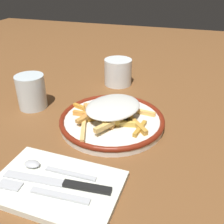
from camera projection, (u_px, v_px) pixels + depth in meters
name	position (u px, v px, depth m)	size (l,w,h in m)	color
ground_plane	(112.00, 125.00, 0.67)	(2.60, 2.60, 0.00)	brown
plate	(112.00, 120.00, 0.67)	(0.27, 0.27, 0.02)	silver
fries_heap	(113.00, 110.00, 0.66)	(0.23, 0.23, 0.04)	gold
napkin	(57.00, 186.00, 0.48)	(0.15, 0.24, 0.01)	silver
fork	(42.00, 192.00, 0.45)	(0.03, 0.18, 0.00)	silver
knife	(66.00, 184.00, 0.47)	(0.03, 0.21, 0.01)	black
spoon	(47.00, 168.00, 0.50)	(0.02, 0.15, 0.01)	silver
water_glass	(31.00, 92.00, 0.74)	(0.08, 0.08, 0.10)	silver
coffee_mug	(118.00, 72.00, 0.89)	(0.12, 0.09, 0.09)	white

